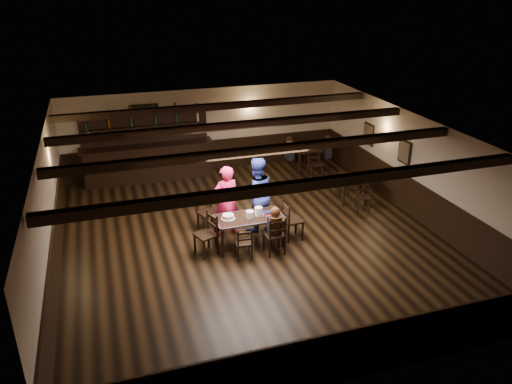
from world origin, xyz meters
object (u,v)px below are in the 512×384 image
object	(u,v)px
chair_near_left	(244,241)
bar_counter	(148,157)
chair_near_right	(276,233)
cake	(228,217)
dining_table	(249,220)
woman_pink	(226,201)
man_blue	(256,194)

from	to	relation	value
chair_near_left	bar_counter	xyz separation A→B (m)	(-1.46, 5.64, 0.26)
chair_near_right	cake	distance (m)	1.18
dining_table	chair_near_left	size ratio (longest dim) A/B	2.04
bar_counter	woman_pink	bearing A→B (deg)	-72.01
man_blue	bar_counter	distance (m)	4.83
woman_pink	man_blue	distance (m)	0.78
dining_table	chair_near_right	distance (m)	0.77
chair_near_right	man_blue	xyz separation A→B (m)	(-0.03, 1.35, 0.40)
chair_near_left	man_blue	xyz separation A→B (m)	(0.72, 1.33, 0.50)
woman_pink	bar_counter	xyz separation A→B (m)	(-1.40, 4.32, -0.17)
dining_table	bar_counter	bearing A→B (deg)	109.23
chair_near_right	cake	xyz separation A→B (m)	(-0.94, 0.68, 0.24)
chair_near_right	bar_counter	bearing A→B (deg)	111.35
chair_near_left	bar_counter	world-z (taller)	bar_counter
woman_pink	bar_counter	bearing A→B (deg)	-79.85
chair_near_right	man_blue	world-z (taller)	man_blue
dining_table	woman_pink	bearing A→B (deg)	116.26
chair_near_right	bar_counter	world-z (taller)	bar_counter
chair_near_left	chair_near_right	bearing A→B (deg)	-1.17
woman_pink	chair_near_left	bearing A→B (deg)	84.62
chair_near_right	bar_counter	distance (m)	6.07
woman_pink	dining_table	bearing A→B (deg)	108.42
chair_near_left	bar_counter	bearing A→B (deg)	104.50
woman_pink	bar_counter	world-z (taller)	bar_counter
chair_near_left	chair_near_right	size ratio (longest dim) A/B	0.83
chair_near_left	bar_counter	size ratio (longest dim) A/B	0.19
chair_near_right	dining_table	bearing A→B (deg)	126.37
chair_near_right	cake	size ratio (longest dim) A/B	2.90
woman_pink	bar_counter	size ratio (longest dim) A/B	0.44
dining_table	man_blue	size ratio (longest dim) A/B	0.84
man_blue	bar_counter	size ratio (longest dim) A/B	0.47
man_blue	cake	distance (m)	1.14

